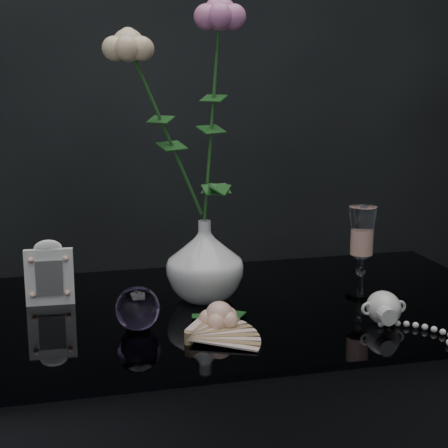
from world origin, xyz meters
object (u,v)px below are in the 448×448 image
object	(u,v)px
wine_glass	(361,252)
loose_rose	(219,316)
vase	(205,260)
picture_frame	(49,272)
pearl_jar	(384,306)
paperweight	(138,308)

from	to	relation	value
wine_glass	loose_rose	world-z (taller)	wine_glass
vase	wine_glass	distance (m)	0.30
picture_frame	pearl_jar	world-z (taller)	picture_frame
wine_glass	pearl_jar	size ratio (longest dim) A/B	0.85
picture_frame	wine_glass	bearing A→B (deg)	-6.36
pearl_jar	picture_frame	bearing A→B (deg)	160.64
wine_glass	loose_rose	distance (m)	0.33
paperweight	loose_rose	world-z (taller)	paperweight
paperweight	loose_rose	size ratio (longest dim) A/B	0.51
picture_frame	loose_rose	world-z (taller)	picture_frame
vase	paperweight	size ratio (longest dim) A/B	2.04
picture_frame	loose_rose	xyz separation A→B (m)	(0.27, -0.20, -0.04)
paperweight	pearl_jar	distance (m)	0.42
vase	wine_glass	size ratio (longest dim) A/B	0.87
vase	loose_rose	world-z (taller)	vase
vase	picture_frame	xyz separation A→B (m)	(-0.29, 0.04, -0.01)
vase	loose_rose	bearing A→B (deg)	-94.08
vase	wine_glass	bearing A→B (deg)	-10.41
picture_frame	pearl_jar	distance (m)	0.61
wine_glass	pearl_jar	xyz separation A→B (m)	(-0.02, -0.15, -0.06)
vase	paperweight	xyz separation A→B (m)	(-0.14, -0.13, -0.04)
vase	loose_rose	size ratio (longest dim) A/B	1.04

